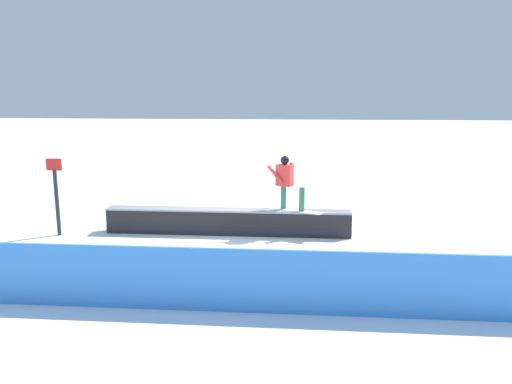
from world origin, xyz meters
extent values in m
plane|color=white|center=(0.00, 0.00, 0.00)|extent=(120.00, 120.00, 0.00)
cube|color=black|center=(0.00, 0.00, 0.31)|extent=(6.24, 0.48, 0.61)
cube|color=black|center=(0.00, 0.00, 0.15)|extent=(6.25, 0.49, 0.15)
cube|color=gray|center=(0.00, 0.00, 0.63)|extent=(6.24, 0.54, 0.04)
cube|color=white|center=(-1.65, -0.02, 0.66)|extent=(1.54, 0.87, 0.01)
cylinder|color=#357951|center=(-1.41, -0.12, 0.97)|extent=(0.18, 0.18, 0.60)
cylinder|color=#357951|center=(-1.88, 0.08, 0.97)|extent=(0.18, 0.18, 0.60)
cube|color=#EA3A31|center=(-1.44, -0.11, 1.53)|extent=(0.46, 0.38, 0.54)
sphere|color=black|center=(-1.44, -0.11, 1.91)|extent=(0.22, 0.22, 0.22)
cylinder|color=#EA3A31|center=(-1.21, -0.03, 1.56)|extent=(0.45, 0.26, 0.45)
cylinder|color=#EA3A31|center=(-1.60, -0.22, 1.56)|extent=(0.12, 0.12, 0.55)
cube|color=#3B84DE|center=(0.00, 4.53, 0.54)|extent=(11.88, 0.20, 1.08)
cylinder|color=#262628|center=(4.26, 0.49, 0.83)|extent=(0.10, 0.10, 1.66)
cube|color=red|center=(4.26, 0.49, 1.81)|extent=(0.40, 0.04, 0.30)
camera|label=1|loc=(-1.86, 11.94, 3.50)|focal=34.22mm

